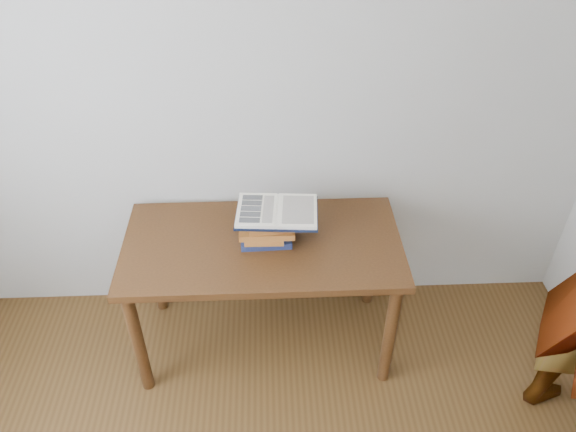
{
  "coord_description": "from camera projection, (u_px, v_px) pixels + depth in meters",
  "views": [
    {
      "loc": [
        0.1,
        -0.61,
        2.44
      ],
      "look_at": [
        0.18,
        1.37,
        0.87
      ],
      "focal_mm": 35.0,
      "sensor_mm": 36.0,
      "label": 1
    }
  ],
  "objects": [
    {
      "name": "open_book",
      "position": [
        277.0,
        211.0,
        2.56
      ],
      "size": [
        0.39,
        0.29,
        0.03
      ],
      "rotation": [
        0.0,
        0.0,
        -0.07
      ],
      "color": "black",
      "rests_on": "book_stack"
    },
    {
      "name": "desk",
      "position": [
        263.0,
        258.0,
        2.7
      ],
      "size": [
        1.31,
        0.66,
        0.7
      ],
      "color": "#4B2B12",
      "rests_on": "ground"
    },
    {
      "name": "book_stack",
      "position": [
        266.0,
        229.0,
        2.6
      ],
      "size": [
        0.26,
        0.18,
        0.15
      ],
      "color": "#18194A",
      "rests_on": "desk"
    },
    {
      "name": "room_shell",
      "position": [
        174.0,
        361.0,
        0.99
      ],
      "size": [
        3.54,
        3.54,
        2.62
      ],
      "color": "beige",
      "rests_on": "ground"
    }
  ]
}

